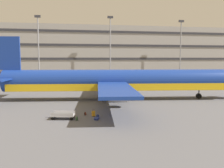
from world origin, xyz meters
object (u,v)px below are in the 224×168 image
backpack_large (85,114)px  backpack_teal (98,116)px  airliner (115,81)px  baggage_cart (63,115)px  backpack_silver (77,119)px  suitcase_scuffed (93,113)px  suitcase_navy (96,119)px

backpack_large → backpack_teal: bearing=-49.5°
airliner → baggage_cart: size_ratio=12.60×
airliner → backpack_large: bearing=-117.3°
backpack_silver → baggage_cart: 1.78m
airliner → baggage_cart: (-8.15, -12.12, -2.60)m
airliner → suitcase_scuffed: 12.64m
airliner → suitcase_navy: bearing=-109.1°
backpack_teal → baggage_cart: baggage_cart is taller
suitcase_scuffed → baggage_cart: bearing=-168.9°
backpack_teal → baggage_cart: size_ratio=0.14×
baggage_cart → suitcase_navy: bearing=-13.7°
backpack_large → suitcase_scuffed: bearing=-35.7°
suitcase_navy → backpack_silver: 2.19m
suitcase_scuffed → suitcase_navy: suitcase_scuffed is taller
suitcase_navy → backpack_teal: 0.72m
suitcase_navy → backpack_silver: (-2.18, -0.08, 0.11)m
suitcase_scuffed → backpack_silver: size_ratio=1.78×
airliner → backpack_silver: 14.96m
airliner → suitcase_scuffed: airliner is taller
backpack_large → backpack_silver: backpack_silver is taller
backpack_silver → backpack_teal: bearing=17.1°
suitcase_navy → backpack_large: bearing=116.0°
airliner → backpack_silver: (-6.68, -13.09, -2.81)m
airliner → backpack_silver: bearing=-117.0°
backpack_silver → baggage_cart: bearing=146.8°
suitcase_scuffed → backpack_teal: bearing=-64.7°
airliner → backpack_teal: (-4.26, -12.34, -2.82)m
backpack_large → baggage_cart: baggage_cart is taller
backpack_silver → suitcase_scuffed: bearing=39.6°
backpack_silver → suitcase_navy: bearing=2.0°
suitcase_scuffed → baggage_cart: size_ratio=0.26×
suitcase_navy → backpack_large: 2.47m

